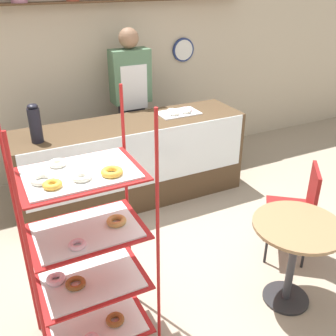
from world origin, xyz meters
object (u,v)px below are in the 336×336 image
(donut_tray_counter, at_px, (180,112))
(cafe_chair, at_px, (300,203))
(pastry_rack, at_px, (89,254))
(cafe_table, at_px, (295,245))
(person_worker, at_px, (131,99))
(coffee_carafe, at_px, (35,124))

(donut_tray_counter, bearing_deg, cafe_chair, -78.55)
(pastry_rack, height_order, cafe_chair, pastry_rack)
(pastry_rack, distance_m, cafe_table, 1.52)
(person_worker, xyz_separation_m, donut_tray_counter, (0.35, -0.58, -0.04))
(coffee_carafe, xyz_separation_m, donut_tray_counter, (1.57, 0.13, -0.16))
(pastry_rack, distance_m, coffee_carafe, 1.62)
(pastry_rack, xyz_separation_m, cafe_table, (1.47, -0.32, -0.22))
(person_worker, distance_m, coffee_carafe, 1.42)
(cafe_table, distance_m, cafe_chair, 0.59)
(person_worker, relative_size, cafe_chair, 2.01)
(cafe_chair, relative_size, donut_tray_counter, 1.95)
(cafe_chair, xyz_separation_m, coffee_carafe, (-1.90, 1.49, 0.56))
(pastry_rack, xyz_separation_m, donut_tray_counter, (1.56, 1.71, 0.20))
(coffee_carafe, relative_size, donut_tray_counter, 0.80)
(cafe_chair, bearing_deg, person_worker, -124.66)
(person_worker, height_order, donut_tray_counter, person_worker)
(pastry_rack, bearing_deg, coffee_carafe, 90.34)
(pastry_rack, distance_m, cafe_chair, 1.91)
(pastry_rack, xyz_separation_m, cafe_chair, (1.89, 0.09, -0.20))
(cafe_table, bearing_deg, donut_tray_counter, 87.26)
(pastry_rack, distance_m, person_worker, 2.60)
(pastry_rack, relative_size, donut_tray_counter, 3.78)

